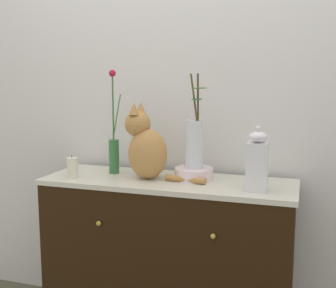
{
  "coord_description": "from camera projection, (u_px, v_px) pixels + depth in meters",
  "views": [
    {
      "loc": [
        0.63,
        -1.99,
        1.34
      ],
      "look_at": [
        0.0,
        0.0,
        1.02
      ],
      "focal_mm": 45.82,
      "sensor_mm": 36.0,
      "label": 1
    }
  ],
  "objects": [
    {
      "name": "candle_pillar",
      "position": [
        72.0,
        168.0,
        2.17
      ],
      "size": [
        0.05,
        0.05,
        0.12
      ],
      "color": "beige",
      "rests_on": "sideboard"
    },
    {
      "name": "cat_sitting",
      "position": [
        146.0,
        147.0,
        2.14
      ],
      "size": [
        0.43,
        0.19,
        0.38
      ],
      "color": "#B28143",
      "rests_on": "sideboard"
    },
    {
      "name": "wall_back",
      "position": [
        184.0,
        86.0,
        2.34
      ],
      "size": [
        4.4,
        0.08,
        2.6
      ],
      "primitive_type": "cube",
      "color": "silver",
      "rests_on": "ground_plane"
    },
    {
      "name": "jar_lidded_porcelain",
      "position": [
        257.0,
        162.0,
        1.91
      ],
      "size": [
        0.09,
        0.09,
        0.29
      ],
      "color": "silver",
      "rests_on": "sideboard"
    },
    {
      "name": "vase_slim_green",
      "position": [
        114.0,
        148.0,
        2.27
      ],
      "size": [
        0.07,
        0.05,
        0.54
      ],
      "color": "#326C3A",
      "rests_on": "sideboard"
    },
    {
      "name": "vase_glass_clear",
      "position": [
        194.0,
        142.0,
        2.12
      ],
      "size": [
        0.12,
        0.14,
        0.47
      ],
      "color": "silver",
      "rests_on": "bowl_porcelain"
    },
    {
      "name": "bowl_porcelain",
      "position": [
        194.0,
        174.0,
        2.14
      ],
      "size": [
        0.19,
        0.19,
        0.06
      ],
      "primitive_type": "cylinder",
      "color": "silver",
      "rests_on": "sideboard"
    },
    {
      "name": "sideboard",
      "position": [
        168.0,
        259.0,
        2.2
      ],
      "size": [
        1.26,
        0.44,
        0.84
      ],
      "color": "black",
      "rests_on": "ground_plane"
    }
  ]
}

